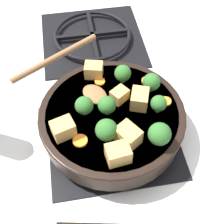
{
  "coord_description": "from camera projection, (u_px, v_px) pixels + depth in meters",
  "views": [
    {
      "loc": [
        -0.07,
        -0.42,
        0.64
      ],
      "look_at": [
        0.0,
        0.0,
        0.09
      ],
      "focal_mm": 50.0,
      "sensor_mm": 36.0,
      "label": 1
    }
  ],
  "objects": [
    {
      "name": "rear_burner_grate",
      "position": [
        92.0,
        37.0,
        0.98
      ],
      "size": [
        0.31,
        0.31,
        0.03
      ],
      "color": "black",
      "rests_on": "ground_plane"
    },
    {
      "name": "tofu_cube_west_chunk",
      "position": [
        63.0,
        129.0,
        0.65
      ],
      "size": [
        0.06,
        0.05,
        0.04
      ],
      "primitive_type": "cube",
      "rotation": [
        0.0,
        0.0,
        3.45
      ],
      "color": "tan",
      "rests_on": "skillet_pan"
    },
    {
      "name": "carrot_slice_near_center",
      "position": [
        166.0,
        101.0,
        0.72
      ],
      "size": [
        0.03,
        0.03,
        0.01
      ],
      "primitive_type": "cylinder",
      "color": "orange",
      "rests_on": "skillet_pan"
    },
    {
      "name": "broccoli_floret_mid_floret",
      "position": [
        84.0,
        106.0,
        0.68
      ],
      "size": [
        0.04,
        0.04,
        0.05
      ],
      "color": "#709956",
      "rests_on": "skillet_pan"
    },
    {
      "name": "broccoli_floret_west_rim",
      "position": [
        151.0,
        82.0,
        0.72
      ],
      "size": [
        0.04,
        0.04,
        0.05
      ],
      "color": "#709956",
      "rests_on": "skillet_pan"
    },
    {
      "name": "broccoli_floret_near_spoon",
      "position": [
        159.0,
        104.0,
        0.68
      ],
      "size": [
        0.04,
        0.04,
        0.04
      ],
      "color": "#709956",
      "rests_on": "skillet_pan"
    },
    {
      "name": "tofu_cube_front_piece",
      "position": [
        120.0,
        95.0,
        0.71
      ],
      "size": [
        0.05,
        0.05,
        0.03
      ],
      "primitive_type": "cube",
      "rotation": [
        0.0,
        0.0,
        0.61
      ],
      "color": "tan",
      "rests_on": "skillet_pan"
    },
    {
      "name": "broccoli_floret_north_edge",
      "position": [
        123.0,
        73.0,
        0.74
      ],
      "size": [
        0.04,
        0.04,
        0.05
      ],
      "color": "#709956",
      "rests_on": "skillet_pan"
    },
    {
      "name": "skillet_pan",
      "position": [
        112.0,
        120.0,
        0.72
      ],
      "size": [
        0.34,
        0.45,
        0.06
      ],
      "color": "black",
      "rests_on": "front_burner_grate"
    },
    {
      "name": "ground_plane",
      "position": [
        112.0,
        133.0,
        0.77
      ],
      "size": [
        2.4,
        2.4,
        0.0
      ],
      "primitive_type": "plane",
      "color": "silver"
    },
    {
      "name": "front_burner_grate",
      "position": [
        112.0,
        130.0,
        0.76
      ],
      "size": [
        0.31,
        0.31,
        0.03
      ],
      "color": "black",
      "rests_on": "ground_plane"
    },
    {
      "name": "tofu_cube_near_handle",
      "position": [
        128.0,
        136.0,
        0.64
      ],
      "size": [
        0.06,
        0.06,
        0.04
      ],
      "primitive_type": "cube",
      "rotation": [
        0.0,
        0.0,
        5.3
      ],
      "color": "tan",
      "rests_on": "skillet_pan"
    },
    {
      "name": "carrot_slice_under_broccoli",
      "position": [
        100.0,
        82.0,
        0.75
      ],
      "size": [
        0.03,
        0.03,
        0.01
      ],
      "primitive_type": "cylinder",
      "color": "orange",
      "rests_on": "skillet_pan"
    },
    {
      "name": "carrot_slice_edge_slice",
      "position": [
        80.0,
        141.0,
        0.65
      ],
      "size": [
        0.03,
        0.03,
        0.01
      ],
      "primitive_type": "cylinder",
      "color": "orange",
      "rests_on": "skillet_pan"
    },
    {
      "name": "broccoli_floret_east_rim",
      "position": [
        106.0,
        130.0,
        0.64
      ],
      "size": [
        0.05,
        0.05,
        0.05
      ],
      "color": "#709956",
      "rests_on": "skillet_pan"
    },
    {
      "name": "tofu_cube_back_piece",
      "position": [
        118.0,
        154.0,
        0.61
      ],
      "size": [
        0.05,
        0.04,
        0.04
      ],
      "primitive_type": "cube",
      "rotation": [
        0.0,
        0.0,
        3.27
      ],
      "color": "tan",
      "rests_on": "skillet_pan"
    },
    {
      "name": "carrot_slice_orange_thin",
      "position": [
        147.0,
        81.0,
        0.76
      ],
      "size": [
        0.03,
        0.03,
        0.01
      ],
      "primitive_type": "cylinder",
      "color": "orange",
      "rests_on": "skillet_pan"
    },
    {
      "name": "tofu_cube_center_large",
      "position": [
        140.0,
        99.0,
        0.7
      ],
      "size": [
        0.05,
        0.06,
        0.04
      ],
      "primitive_type": "cube",
      "rotation": [
        0.0,
        0.0,
        1.23
      ],
      "color": "tan",
      "rests_on": "skillet_pan"
    },
    {
      "name": "wooden_spoon",
      "position": [
        71.0,
        72.0,
        0.77
      ],
      "size": [
        0.23,
        0.25,
        0.02
      ],
      "color": "brown",
      "rests_on": "skillet_pan"
    },
    {
      "name": "broccoli_floret_center_top",
      "position": [
        160.0,
        134.0,
        0.63
      ],
      "size": [
        0.05,
        0.05,
        0.05
      ],
      "color": "#709956",
      "rests_on": "skillet_pan"
    },
    {
      "name": "broccoli_floret_south_cluster",
      "position": [
        107.0,
        106.0,
        0.68
      ],
      "size": [
        0.04,
        0.04,
        0.05
      ],
      "color": "#709956",
      "rests_on": "skillet_pan"
    },
    {
      "name": "tofu_cube_east_chunk",
      "position": [
        94.0,
        70.0,
        0.76
      ],
      "size": [
        0.05,
        0.04,
        0.03
      ],
      "primitive_type": "cube",
      "rotation": [
        0.0,
        0.0,
        6.04
      ],
      "color": "tan",
      "rests_on": "skillet_pan"
    }
  ]
}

